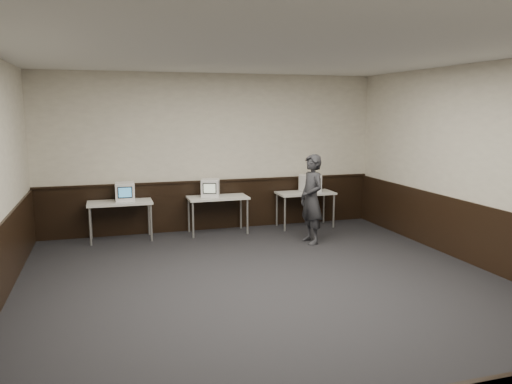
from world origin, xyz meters
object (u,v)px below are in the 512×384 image
(desk_left, at_px, (120,205))
(desk_right, at_px, (305,195))
(desk_center, at_px, (218,200))
(emac_center, at_px, (210,188))
(person, at_px, (312,199))
(emac_left, at_px, (125,192))
(emac_right, at_px, (310,183))

(desk_left, xyz_separation_m, desk_right, (3.80, 0.00, 0.00))
(desk_center, xyz_separation_m, emac_center, (-0.14, 0.04, 0.25))
(emac_center, distance_m, person, 2.09)
(desk_center, height_order, person, person)
(desk_left, distance_m, desk_center, 1.90)
(emac_left, height_order, emac_right, emac_right)
(emac_center, relative_size, person, 0.27)
(emac_right, height_order, person, person)
(emac_left, relative_size, emac_center, 0.87)
(desk_left, xyz_separation_m, emac_right, (3.91, 0.01, 0.25))
(emac_center, bearing_deg, desk_center, 0.47)
(desk_left, distance_m, emac_left, 0.27)
(desk_center, bearing_deg, emac_right, 0.31)
(emac_center, bearing_deg, desk_left, -162.00)
(emac_right, bearing_deg, desk_right, 178.39)
(desk_left, relative_size, emac_center, 2.62)
(desk_center, xyz_separation_m, desk_right, (1.90, 0.00, 0.00))
(desk_right, bearing_deg, emac_center, 178.87)
(desk_right, xyz_separation_m, emac_center, (-2.04, 0.04, 0.25))
(desk_left, relative_size, person, 0.72)
(desk_center, height_order, emac_right, emac_right)
(desk_right, relative_size, emac_center, 2.62)
(emac_left, xyz_separation_m, person, (3.30, -1.27, -0.10))
(person, bearing_deg, desk_left, -116.15)
(desk_left, bearing_deg, desk_right, 0.00)
(desk_center, relative_size, emac_right, 2.83)
(person, bearing_deg, emac_center, -134.09)
(emac_center, bearing_deg, desk_right, 15.57)
(desk_left, relative_size, emac_left, 3.01)
(desk_center, height_order, emac_left, emac_left)
(emac_right, bearing_deg, emac_left, 172.62)
(emac_left, bearing_deg, desk_center, 1.28)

